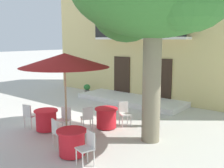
{
  "coord_description": "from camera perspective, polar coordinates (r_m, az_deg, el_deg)",
  "views": [
    {
      "loc": [
        7.9,
        -7.28,
        3.28
      ],
      "look_at": [
        0.53,
        1.85,
        1.3
      ],
      "focal_mm": 42.45,
      "sensor_mm": 36.0,
      "label": 1
    }
  ],
  "objects": [
    {
      "name": "cafe_chair_near_tree_1",
      "position": [
        10.22,
        2.69,
        -6.04
      ],
      "size": [
        0.55,
        0.55,
        0.91
      ],
      "color": "silver",
      "rests_on": "ground"
    },
    {
      "name": "cafe_chair_middle_0",
      "position": [
        7.14,
        -5.29,
        -13.13
      ],
      "size": [
        0.49,
        0.49,
        0.91
      ],
      "color": "silver",
      "rests_on": "ground"
    },
    {
      "name": "pedestrian_near_entrance",
      "position": [
        10.13,
        8.51,
        -4.05
      ],
      "size": [
        0.53,
        0.28,
        1.61
      ],
      "color": "#384260",
      "rests_on": "ground"
    },
    {
      "name": "ground_plane",
      "position": [
        11.23,
        -8.16,
        -7.5
      ],
      "size": [
        120.0,
        120.0,
        0.0
      ],
      "primitive_type": "plane",
      "color": "beige"
    },
    {
      "name": "building_facade",
      "position": [
        16.28,
        10.31,
        11.08
      ],
      "size": [
        13.0,
        5.09,
        7.5
      ],
      "color": "#DBC67F",
      "rests_on": "ground"
    },
    {
      "name": "ground_planter_left",
      "position": [
        16.15,
        -5.4,
        -0.98
      ],
      "size": [
        0.4,
        0.4,
        0.6
      ],
      "color": "slate",
      "rests_on": "ground"
    },
    {
      "name": "cafe_table_near_tree",
      "position": [
        9.95,
        -1.21,
        -7.29
      ],
      "size": [
        0.86,
        0.86,
        0.76
      ],
      "color": "red",
      "rests_on": "ground"
    },
    {
      "name": "cafe_chair_middle_1",
      "position": [
        8.32,
        -11.55,
        -9.92
      ],
      "size": [
        0.49,
        0.49,
        0.91
      ],
      "color": "silver",
      "rests_on": "ground"
    },
    {
      "name": "cafe_umbrella",
      "position": [
        8.64,
        -10.18,
        4.99
      ],
      "size": [
        2.9,
        2.9,
        2.85
      ],
      "color": "#997A56",
      "rests_on": "ground"
    },
    {
      "name": "cafe_table_middle",
      "position": [
        7.77,
        -8.63,
        -12.35
      ],
      "size": [
        0.86,
        0.86,
        0.76
      ],
      "color": "red",
      "rests_on": "ground"
    },
    {
      "name": "cafe_table_front",
      "position": [
        9.98,
        -13.98,
        -7.53
      ],
      "size": [
        0.86,
        0.86,
        0.76
      ],
      "color": "red",
      "rests_on": "ground"
    },
    {
      "name": "cafe_chair_near_tree_0",
      "position": [
        9.65,
        -5.35,
        -7.02
      ],
      "size": [
        0.55,
        0.55,
        0.91
      ],
      "color": "silver",
      "rests_on": "ground"
    },
    {
      "name": "cafe_chair_front_1",
      "position": [
        10.39,
        -17.41,
        -6.22
      ],
      "size": [
        0.47,
        0.47,
        0.91
      ],
      "color": "silver",
      "rests_on": "ground"
    },
    {
      "name": "entrance_step_platform",
      "position": [
        14.08,
        4.0,
        -3.39
      ],
      "size": [
        5.84,
        2.01,
        0.25
      ],
      "primitive_type": "cube",
      "color": "silver",
      "rests_on": "ground"
    },
    {
      "name": "cafe_chair_front_0",
      "position": [
        9.56,
        -10.17,
        -7.29
      ],
      "size": [
        0.49,
        0.49,
        0.91
      ],
      "color": "silver",
      "rests_on": "ground"
    }
  ]
}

